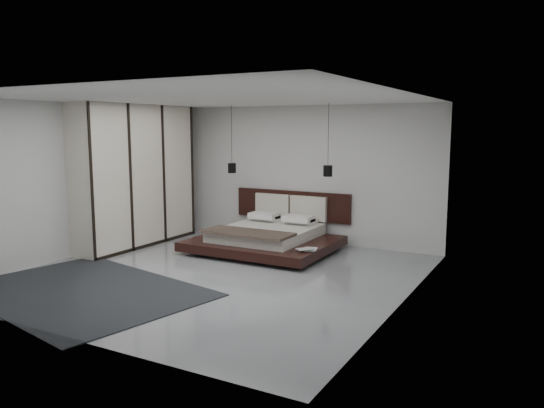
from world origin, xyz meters
The scene contains 14 objects.
floor centered at (0.00, 0.00, 0.00)m, with size 6.00×6.00×0.00m, color gray.
ceiling centered at (0.00, 0.00, 2.80)m, with size 6.00×6.00×0.00m, color white.
wall_back centered at (0.00, 3.00, 1.40)m, with size 6.00×6.00×0.00m, color silver.
wall_front centered at (0.00, -3.00, 1.40)m, with size 6.00×6.00×0.00m, color silver.
wall_left centered at (-3.00, 0.00, 1.40)m, with size 6.00×6.00×0.00m, color silver.
wall_right centered at (3.00, 0.00, 1.40)m, with size 6.00×6.00×0.00m, color silver.
lattice_screen centered at (-2.95, 2.45, 1.30)m, with size 0.05×0.90×2.60m, color black.
bed centered at (-0.13, 1.92, 0.28)m, with size 2.60×2.32×1.05m.
book_lower centered at (0.93, 1.29, 0.26)m, with size 0.22×0.30×0.03m, color #99724C.
book_upper centered at (0.92, 1.26, 0.28)m, with size 0.20×0.27×0.02m, color #99724C.
pendant_left centered at (-1.20, 2.31, 1.53)m, with size 0.17×0.17×1.37m.
pendant_right centered at (0.93, 2.31, 1.55)m, with size 0.17×0.17×1.36m.
wardrobe centered at (-2.70, 1.06, 1.43)m, with size 0.68×2.91×2.86m.
rug centered at (-1.20, -1.70, 0.01)m, with size 3.50×2.50×0.02m, color black.
Camera 1 is at (4.77, -6.88, 2.34)m, focal length 35.00 mm.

